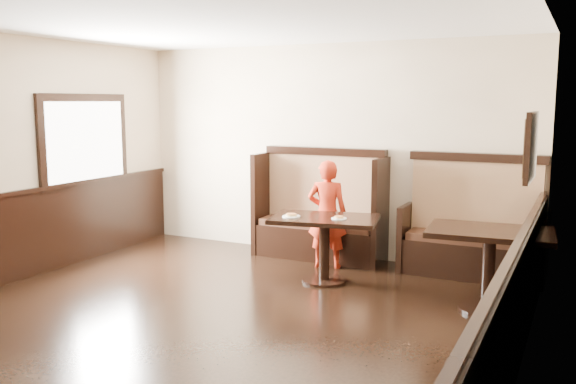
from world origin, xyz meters
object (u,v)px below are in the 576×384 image
Objects in this scene: table_main at (324,232)px; child at (327,214)px; booth_main at (321,218)px; table_neighbor at (489,250)px; booth_neighbor at (472,236)px.

child is (-0.21, 0.58, 0.09)m from table_main.
booth_main is at bearing 104.14° from table_main.
booth_main reaches higher than table_neighbor.
child is at bearing -165.64° from booth_neighbor.
table_neighbor is (0.36, -1.20, 0.13)m from booth_neighbor.
booth_neighbor is at bearing -0.05° from booth_main.
table_main is (-1.47, -1.01, 0.10)m from booth_neighbor.
booth_neighbor is at bearing -179.71° from child.
table_main is at bearing -64.51° from booth_main.
table_main is 1.06× the size of table_neighbor.
booth_neighbor is (1.95, -0.00, -0.05)m from booth_main.
booth_neighbor is 1.23× the size of child.
booth_main is 1.95m from booth_neighbor.
booth_neighbor is 1.78m from table_main.
booth_neighbor is at bearing 23.25° from table_main.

